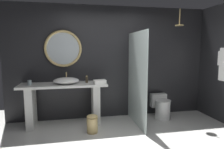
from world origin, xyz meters
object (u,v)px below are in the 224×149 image
Objects in this scene: soap_dispenser at (87,80)px; folded_hand_towel at (100,82)px; tumbler_cup at (30,83)px; toilet at (161,107)px; rain_shower_head at (179,23)px; vessel_sink at (66,81)px; round_wall_mirror at (63,49)px; waste_bin at (92,124)px.

soap_dispenser reaches higher than folded_hand_towel.
toilet is (2.89, -0.02, -0.67)m from tumbler_cup.
folded_hand_towel is at bearing -7.33° from tumbler_cup.
soap_dispenser is at bearing 176.23° from rain_shower_head.
round_wall_mirror is at bearing 100.33° from vessel_sink.
tumbler_cup is 1.42m from folded_hand_towel.
waste_bin is at bearing -168.20° from rain_shower_head.
tumbler_cup is at bearing 178.18° from rain_shower_head.
rain_shower_head is at bearing -3.77° from soap_dispenser.
tumbler_cup is at bearing 178.97° from vessel_sink.
toilet is 2.21× the size of folded_hand_towel.
waste_bin is 0.85m from folded_hand_towel.
tumbler_cup is (-0.73, 0.01, -0.02)m from vessel_sink.
waste_bin is (0.05, -0.55, -0.78)m from soap_dispenser.
tumbler_cup is at bearing 172.67° from folded_hand_towel.
vessel_sink is 2.18× the size of folded_hand_towel.
round_wall_mirror is 1.75m from waste_bin.
toilet is at bearing -0.19° from vessel_sink.
vessel_sink is 1.45× the size of rain_shower_head.
round_wall_mirror is 2.27× the size of waste_bin.
vessel_sink reaches higher than toilet.
toilet is (2.22, -0.32, -1.36)m from round_wall_mirror.
waste_bin is (1.21, -0.52, -0.76)m from tumbler_cup.
toilet is (1.73, -0.05, -0.69)m from soap_dispenser.
tumbler_cup is 1.52m from waste_bin.
rain_shower_head is 1.94m from toilet.
soap_dispenser is at bearing 178.23° from toilet.
folded_hand_towel reaches higher than toilet.
folded_hand_towel is (1.41, -0.18, -0.01)m from tumbler_cup.
rain_shower_head reaches higher than round_wall_mirror.
soap_dispenser is at bearing 139.71° from folded_hand_towel.
vessel_sink is 0.99× the size of toilet.
rain_shower_head reaches higher than folded_hand_towel.
folded_hand_towel is (0.25, -0.21, -0.03)m from soap_dispenser.
rain_shower_head is (2.06, -0.14, 1.22)m from soap_dispenser.
rain_shower_head is at bearing 11.80° from waste_bin.
soap_dispenser is at bearing -28.22° from round_wall_mirror.
tumbler_cup is 1.16m from soap_dispenser.
toilet is 1.76m from waste_bin.
toilet is (2.17, -0.01, -0.69)m from vessel_sink.
vessel_sink is 3.44× the size of soap_dispenser.
waste_bin is at bearing -120.45° from folded_hand_towel.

